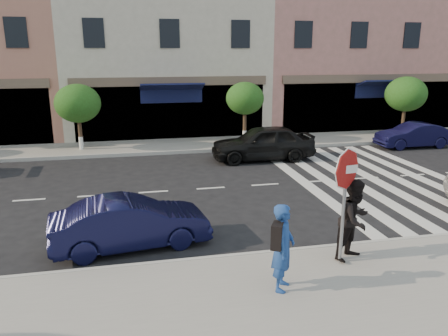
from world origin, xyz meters
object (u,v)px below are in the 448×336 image
photographer (283,247)px  car_far_mid (263,143)px  stop_sign (346,181)px  car_far_right (413,135)px  car_near_mid (131,223)px  walker (355,219)px

photographer → car_far_mid: 11.08m
stop_sign → car_far_mid: bearing=73.4°
photographer → car_far_right: photographer is taller
car_far_mid → car_far_right: 8.14m
stop_sign → car_near_mid: 5.18m
photographer → car_far_mid: (2.86, 10.71, -0.26)m
walker → car_near_mid: 5.28m
walker → car_far_mid: bearing=54.5°
car_far_mid → photographer: bearing=-14.0°
photographer → car_near_mid: 4.09m
stop_sign → photographer: stop_sign is taller
stop_sign → photographer: (-1.64, -0.78, -1.01)m
walker → car_far_mid: walker is taller
stop_sign → walker: 1.03m
car_near_mid → car_far_right: size_ratio=1.03×
car_near_mid → car_far_mid: size_ratio=0.85×
stop_sign → car_far_right: size_ratio=0.70×
stop_sign → walker: size_ratio=1.40×
stop_sign → car_near_mid: (-4.53, 2.09, -1.41)m
stop_sign → car_near_mid: stop_sign is taller
stop_sign → walker: bearing=11.8°
walker → car_far_right: (8.95, 10.68, -0.47)m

